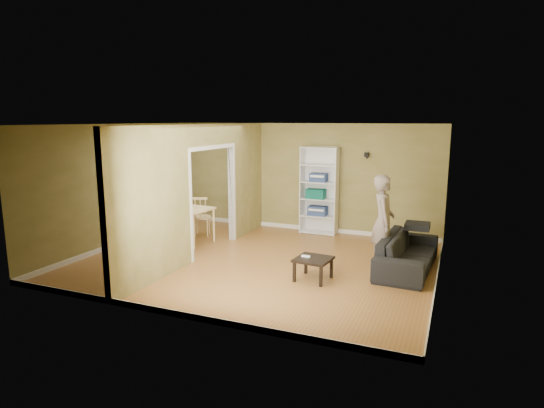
{
  "coord_description": "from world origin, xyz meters",
  "views": [
    {
      "loc": [
        3.45,
        -7.68,
        2.69
      ],
      "look_at": [
        0.2,
        0.2,
        1.1
      ],
      "focal_mm": 30.0,
      "sensor_mm": 36.0,
      "label": 1
    }
  ],
  "objects_px": {
    "coffee_table": "(313,261)",
    "bookshelf": "(320,190)",
    "chair_near": "(171,227)",
    "sofa": "(408,247)",
    "chair_far": "(202,216)",
    "dining_table": "(182,211)",
    "chair_left": "(153,219)",
    "person": "(383,213)"
  },
  "relations": [
    {
      "from": "coffee_table",
      "to": "bookshelf",
      "type": "bearing_deg",
      "value": 104.76
    },
    {
      "from": "coffee_table",
      "to": "chair_near",
      "type": "xyz_separation_m",
      "value": [
        -3.34,
        0.68,
        0.15
      ]
    },
    {
      "from": "sofa",
      "to": "chair_far",
      "type": "height_order",
      "value": "chair_far"
    },
    {
      "from": "coffee_table",
      "to": "dining_table",
      "type": "bearing_deg",
      "value": 160.07
    },
    {
      "from": "dining_table",
      "to": "coffee_table",
      "type": "bearing_deg",
      "value": -19.93
    },
    {
      "from": "coffee_table",
      "to": "chair_left",
      "type": "bearing_deg",
      "value": 164.22
    },
    {
      "from": "bookshelf",
      "to": "dining_table",
      "type": "relative_size",
      "value": 1.66
    },
    {
      "from": "coffee_table",
      "to": "chair_left",
      "type": "distance_m",
      "value": 4.31
    },
    {
      "from": "sofa",
      "to": "dining_table",
      "type": "distance_m",
      "value": 4.83
    },
    {
      "from": "sofa",
      "to": "coffee_table",
      "type": "relative_size",
      "value": 3.76
    },
    {
      "from": "sofa",
      "to": "bookshelf",
      "type": "distance_m",
      "value": 3.09
    },
    {
      "from": "person",
      "to": "coffee_table",
      "type": "bearing_deg",
      "value": 128.54
    },
    {
      "from": "bookshelf",
      "to": "chair_near",
      "type": "height_order",
      "value": "bookshelf"
    },
    {
      "from": "bookshelf",
      "to": "chair_far",
      "type": "distance_m",
      "value": 2.85
    },
    {
      "from": "sofa",
      "to": "dining_table",
      "type": "bearing_deg",
      "value": 92.82
    },
    {
      "from": "sofa",
      "to": "bookshelf",
      "type": "bearing_deg",
      "value": 51.65
    },
    {
      "from": "dining_table",
      "to": "chair_far",
      "type": "xyz_separation_m",
      "value": [
        0.09,
        0.65,
        -0.23
      ]
    },
    {
      "from": "person",
      "to": "dining_table",
      "type": "distance_m",
      "value": 4.37
    },
    {
      "from": "bookshelf",
      "to": "dining_table",
      "type": "height_order",
      "value": "bookshelf"
    },
    {
      "from": "chair_left",
      "to": "chair_near",
      "type": "xyz_separation_m",
      "value": [
        0.81,
        -0.49,
        0.01
      ]
    },
    {
      "from": "chair_left",
      "to": "chair_near",
      "type": "distance_m",
      "value": 0.95
    },
    {
      "from": "person",
      "to": "chair_far",
      "type": "distance_m",
      "value": 4.36
    },
    {
      "from": "sofa",
      "to": "bookshelf",
      "type": "relative_size",
      "value": 1.05
    },
    {
      "from": "chair_near",
      "to": "dining_table",
      "type": "bearing_deg",
      "value": 115.4
    },
    {
      "from": "coffee_table",
      "to": "person",
      "type": "bearing_deg",
      "value": 50.7
    },
    {
      "from": "person",
      "to": "chair_near",
      "type": "height_order",
      "value": "person"
    },
    {
      "from": "person",
      "to": "chair_near",
      "type": "distance_m",
      "value": 4.35
    },
    {
      "from": "sofa",
      "to": "chair_left",
      "type": "distance_m",
      "value": 5.56
    },
    {
      "from": "chair_left",
      "to": "sofa",
      "type": "bearing_deg",
      "value": 100.08
    },
    {
      "from": "chair_near",
      "to": "chair_far",
      "type": "distance_m",
      "value": 1.2
    },
    {
      "from": "bookshelf",
      "to": "chair_left",
      "type": "bearing_deg",
      "value": -148.39
    },
    {
      "from": "coffee_table",
      "to": "sofa",
      "type": "bearing_deg",
      "value": 40.02
    },
    {
      "from": "chair_left",
      "to": "chair_far",
      "type": "xyz_separation_m",
      "value": [
        0.84,
        0.71,
        0.0
      ]
    },
    {
      "from": "chair_left",
      "to": "chair_far",
      "type": "height_order",
      "value": "chair_far"
    },
    {
      "from": "person",
      "to": "chair_far",
      "type": "bearing_deg",
      "value": 68.34
    },
    {
      "from": "person",
      "to": "sofa",
      "type": "bearing_deg",
      "value": -99.77
    },
    {
      "from": "dining_table",
      "to": "bookshelf",
      "type": "bearing_deg",
      "value": 37.58
    },
    {
      "from": "sofa",
      "to": "dining_table",
      "type": "relative_size",
      "value": 1.73
    },
    {
      "from": "bookshelf",
      "to": "chair_left",
      "type": "relative_size",
      "value": 2.21
    },
    {
      "from": "sofa",
      "to": "chair_far",
      "type": "xyz_separation_m",
      "value": [
        -4.73,
        0.7,
        0.06
      ]
    },
    {
      "from": "chair_far",
      "to": "dining_table",
      "type": "bearing_deg",
      "value": 60.43
    },
    {
      "from": "coffee_table",
      "to": "chair_left",
      "type": "relative_size",
      "value": 0.62
    }
  ]
}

